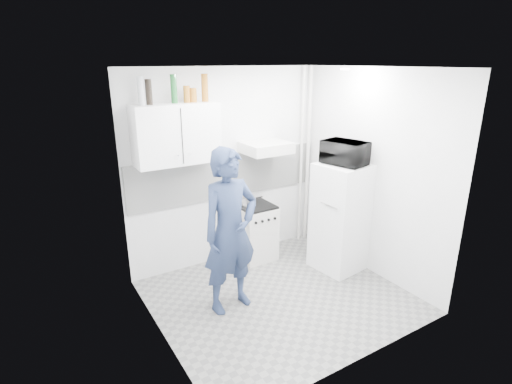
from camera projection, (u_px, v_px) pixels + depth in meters
floor at (279, 297)px, 4.73m from camera, size 2.80×2.80×0.00m
ceiling at (284, 67)px, 3.91m from camera, size 2.80×2.80×0.00m
wall_back at (228, 168)px, 5.33m from camera, size 2.80×0.00×2.80m
wall_left at (155, 218)px, 3.62m from camera, size 0.00×2.60×2.60m
wall_right at (372, 174)px, 5.02m from camera, size 0.00×2.60×2.60m
person at (230, 231)px, 4.28m from camera, size 0.71×0.51×1.84m
stove at (256, 233)px, 5.56m from camera, size 0.48×0.48×0.76m
fridge at (340, 217)px, 5.21m from camera, size 0.66×0.66×1.43m
stove_top at (256, 206)px, 5.44m from camera, size 0.46×0.46×0.03m
saucepan at (249, 202)px, 5.40m from camera, size 0.19×0.19×0.11m
microwave at (345, 153)px, 4.94m from camera, size 0.60×0.47×0.29m
bottle_a at (141, 91)px, 4.30m from camera, size 0.07×0.07×0.31m
bottle_b at (149, 92)px, 4.35m from camera, size 0.07×0.07×0.27m
bottle_d at (174, 89)px, 4.48m from camera, size 0.07×0.07×0.32m
canister_a at (187, 94)px, 4.58m from camera, size 0.08×0.08×0.19m
canister_b at (193, 95)px, 4.62m from camera, size 0.09×0.09×0.16m
bottle_e at (205, 88)px, 4.67m from camera, size 0.08×0.08×0.32m
upper_cabinet at (176, 134)px, 4.64m from camera, size 1.00×0.35×0.70m
range_hood at (266, 148)px, 5.27m from camera, size 0.60×0.50×0.14m
backsplash at (228, 175)px, 5.35m from camera, size 2.74×0.03×0.60m
pipe_a at (308, 157)px, 5.91m from camera, size 0.05×0.05×2.60m
pipe_b at (301, 158)px, 5.85m from camera, size 0.04×0.04×2.60m
ceiling_spot_fixture at (345, 69)px, 4.58m from camera, size 0.10×0.10×0.02m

